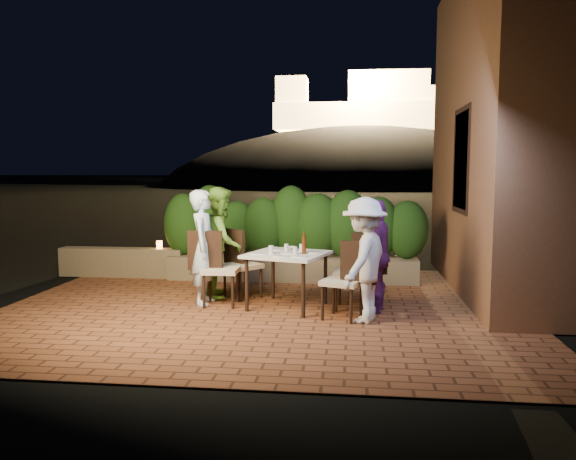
% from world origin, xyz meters
% --- Properties ---
extents(ground, '(400.00, 400.00, 0.00)m').
position_xyz_m(ground, '(0.00, 0.00, -0.02)').
color(ground, black).
rests_on(ground, ground).
extents(terrace_floor, '(7.00, 6.00, 0.15)m').
position_xyz_m(terrace_floor, '(0.00, 0.50, -0.07)').
color(terrace_floor, brown).
rests_on(terrace_floor, ground).
extents(building_wall, '(1.60, 5.00, 5.00)m').
position_xyz_m(building_wall, '(3.60, 2.00, 2.50)').
color(building_wall, brown).
rests_on(building_wall, ground).
extents(window_pane, '(0.08, 1.00, 1.40)m').
position_xyz_m(window_pane, '(2.82, 1.50, 2.00)').
color(window_pane, black).
rests_on(window_pane, building_wall).
extents(window_frame, '(0.06, 1.15, 1.55)m').
position_xyz_m(window_frame, '(2.81, 1.50, 2.00)').
color(window_frame, black).
rests_on(window_frame, building_wall).
extents(planter, '(4.20, 0.55, 0.40)m').
position_xyz_m(planter, '(0.20, 2.30, 0.20)').
color(planter, '#706347').
rests_on(planter, ground).
extents(hedge, '(4.00, 0.70, 1.10)m').
position_xyz_m(hedge, '(0.20, 2.30, 0.95)').
color(hedge, '#193D10').
rests_on(hedge, planter).
extents(parapet, '(2.20, 0.30, 0.50)m').
position_xyz_m(parapet, '(-2.80, 2.30, 0.25)').
color(parapet, '#706347').
rests_on(parapet, ground).
extents(hill, '(52.00, 40.00, 22.00)m').
position_xyz_m(hill, '(2.00, 60.00, -4.00)').
color(hill, black).
rests_on(hill, ground).
extents(fortress, '(26.00, 8.00, 8.00)m').
position_xyz_m(fortress, '(2.00, 60.00, 10.50)').
color(fortress, '#FFCC7A').
rests_on(fortress, hill).
extents(dining_table, '(1.22, 1.22, 0.75)m').
position_xyz_m(dining_table, '(0.35, 0.39, 0.38)').
color(dining_table, white).
rests_on(dining_table, ground).
extents(plate_nw, '(0.23, 0.23, 0.01)m').
position_xyz_m(plate_nw, '(-0.01, 0.28, 0.76)').
color(plate_nw, white).
rests_on(plate_nw, dining_table).
extents(plate_sw, '(0.21, 0.21, 0.01)m').
position_xyz_m(plate_sw, '(0.16, 0.70, 0.76)').
color(plate_sw, white).
rests_on(plate_sw, dining_table).
extents(plate_ne, '(0.22, 0.22, 0.01)m').
position_xyz_m(plate_ne, '(0.55, 0.07, 0.76)').
color(plate_ne, white).
rests_on(plate_ne, dining_table).
extents(plate_se, '(0.22, 0.22, 0.01)m').
position_xyz_m(plate_se, '(0.68, 0.48, 0.76)').
color(plate_se, white).
rests_on(plate_se, dining_table).
extents(plate_centre, '(0.19, 0.19, 0.01)m').
position_xyz_m(plate_centre, '(0.37, 0.35, 0.76)').
color(plate_centre, white).
rests_on(plate_centre, dining_table).
extents(plate_front, '(0.22, 0.22, 0.01)m').
position_xyz_m(plate_front, '(0.30, 0.07, 0.76)').
color(plate_front, white).
rests_on(plate_front, dining_table).
extents(glass_nw, '(0.07, 0.07, 0.11)m').
position_xyz_m(glass_nw, '(0.15, 0.28, 0.81)').
color(glass_nw, silver).
rests_on(glass_nw, dining_table).
extents(glass_sw, '(0.06, 0.06, 0.10)m').
position_xyz_m(glass_sw, '(0.32, 0.58, 0.80)').
color(glass_sw, silver).
rests_on(glass_sw, dining_table).
extents(glass_ne, '(0.06, 0.06, 0.10)m').
position_xyz_m(glass_ne, '(0.47, 0.27, 0.80)').
color(glass_ne, silver).
rests_on(glass_ne, dining_table).
extents(glass_se, '(0.06, 0.06, 0.11)m').
position_xyz_m(glass_se, '(0.53, 0.54, 0.80)').
color(glass_se, silver).
rests_on(glass_se, dining_table).
extents(beer_bottle, '(0.06, 0.06, 0.30)m').
position_xyz_m(beer_bottle, '(0.58, 0.36, 0.90)').
color(beer_bottle, '#4C230C').
rests_on(beer_bottle, dining_table).
extents(bowl, '(0.17, 0.17, 0.04)m').
position_xyz_m(bowl, '(0.36, 0.74, 0.77)').
color(bowl, white).
rests_on(bowl, dining_table).
extents(chair_left_front, '(0.50, 0.50, 1.03)m').
position_xyz_m(chair_left_front, '(-0.57, 0.42, 0.52)').
color(chair_left_front, black).
rests_on(chair_left_front, ground).
extents(chair_left_back, '(0.65, 0.65, 0.99)m').
position_xyz_m(chair_left_back, '(-0.37, 0.92, 0.50)').
color(chair_left_back, black).
rests_on(chair_left_back, ground).
extents(chair_right_front, '(0.58, 0.58, 0.99)m').
position_xyz_m(chair_right_front, '(1.10, -0.10, 0.49)').
color(chair_right_front, black).
rests_on(chair_right_front, ground).
extents(chair_right_back, '(0.52, 0.52, 1.03)m').
position_xyz_m(chair_right_back, '(1.23, 0.41, 0.52)').
color(chair_right_back, black).
rests_on(chair_right_back, ground).
extents(diner_blue, '(0.40, 0.59, 1.59)m').
position_xyz_m(diner_blue, '(-0.82, 0.50, 0.80)').
color(diner_blue, '#C4E1FC').
rests_on(diner_blue, ground).
extents(diner_green, '(0.69, 0.85, 1.62)m').
position_xyz_m(diner_green, '(-0.70, 0.98, 0.81)').
color(diner_green, '#77BC3A').
rests_on(diner_green, ground).
extents(diner_white, '(0.89, 1.13, 1.53)m').
position_xyz_m(diner_white, '(1.36, -0.20, 0.77)').
color(diner_white, silver).
rests_on(diner_white, ground).
extents(diner_purple, '(0.54, 0.93, 1.48)m').
position_xyz_m(diner_purple, '(1.54, 0.35, 0.74)').
color(diner_purple, '#602369').
rests_on(diner_purple, ground).
extents(parapet_lamp, '(0.10, 0.10, 0.14)m').
position_xyz_m(parapet_lamp, '(-2.11, 2.30, 0.57)').
color(parapet_lamp, orange).
rests_on(parapet_lamp, parapet).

